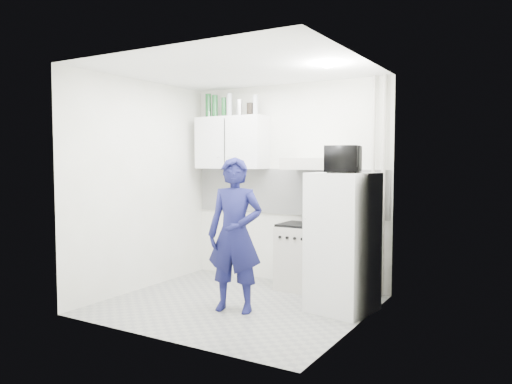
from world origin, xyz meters
The scene contains 24 objects.
floor centered at (0.00, 0.00, 0.00)m, with size 2.80×2.80×0.00m, color gray.
ceiling centered at (0.00, 0.00, 2.60)m, with size 2.80×2.80×0.00m, color white.
wall_back centered at (0.00, 1.25, 1.30)m, with size 2.80×2.80×0.00m, color white.
wall_left centered at (-1.40, 0.00, 1.30)m, with size 2.60×2.60×0.00m, color white.
wall_right centered at (1.40, 0.00, 1.30)m, with size 2.60×2.60×0.00m, color white.
person centered at (0.11, -0.18, 0.82)m, with size 0.60×0.39×1.65m, color #141648.
stove centered at (0.32, 1.00, 0.40)m, with size 0.50×0.50×0.80m, color #BBB6AA.
fridge centered at (1.10, 0.41, 0.74)m, with size 0.61×0.61×1.48m, color white.
stove_top centered at (0.32, 1.00, 0.81)m, with size 0.48×0.48×0.03m, color black.
saucepan centered at (0.41, 1.08, 0.88)m, with size 0.19×0.19×0.11m, color silver.
microwave centered at (1.10, 0.41, 1.62)m, with size 0.35×0.51×0.28m, color black.
bottle_a centered at (-1.14, 1.07, 2.36)m, with size 0.08×0.08×0.33m, color #144C1E.
bottle_b centered at (-1.03, 1.07, 2.35)m, with size 0.08×0.08×0.31m, color #144C1E.
bottle_c centered at (-0.88, 1.07, 2.33)m, with size 0.06×0.06×0.26m, color #144C1E.
bottle_d centered at (-0.79, 1.07, 2.36)m, with size 0.07×0.07×0.31m, color #B2B7BC.
canister_a centered at (-0.63, 1.07, 2.31)m, with size 0.09×0.09×0.22m, color silver.
canister_b centered at (-0.46, 1.07, 2.28)m, with size 0.09×0.09×0.17m, color black.
bottle_e centered at (-0.38, 1.07, 2.33)m, with size 0.07×0.07×0.27m, color #B2B7BC.
upper_cabinet centered at (-0.75, 1.07, 1.85)m, with size 1.00×0.35×0.70m, color white.
range_hood centered at (0.45, 1.00, 1.57)m, with size 0.60×0.50×0.14m, color #BBB6AA.
backsplash centered at (0.00, 1.24, 1.20)m, with size 2.74×0.03×0.60m, color white.
pipe_a centered at (1.30, 1.17, 1.30)m, with size 0.05×0.05×2.60m, color #BBB6AA.
pipe_b centered at (1.18, 1.17, 1.30)m, with size 0.04×0.04×2.60m, color #BBB6AA.
ceiling_spot_fixture centered at (1.00, 0.20, 2.57)m, with size 0.10×0.10×0.02m, color white.
Camera 1 is at (2.99, -4.59, 1.62)m, focal length 35.00 mm.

